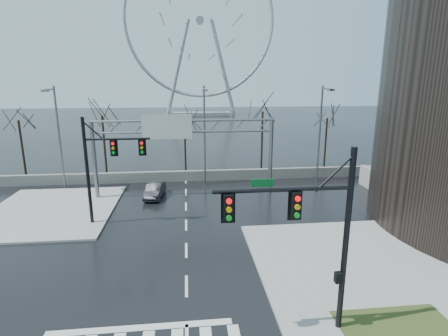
{
  "coord_description": "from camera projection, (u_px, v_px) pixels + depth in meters",
  "views": [
    {
      "loc": [
        0.21,
        -16.35,
        10.41
      ],
      "look_at": [
        2.98,
        9.24,
        4.0
      ],
      "focal_mm": 28.0,
      "sensor_mm": 36.0,
      "label": 1
    }
  ],
  "objects": [
    {
      "name": "sign_gantry",
      "position": [
        180.0,
        141.0,
        31.41
      ],
      "size": [
        16.36,
        0.4,
        7.6
      ],
      "color": "slate",
      "rests_on": "ground"
    },
    {
      "name": "tree_far_left",
      "position": [
        19.0,
        127.0,
        38.2
      ],
      "size": [
        3.5,
        3.5,
        7.0
      ],
      "color": "black",
      "rests_on": "ground"
    },
    {
      "name": "tree_left",
      "position": [
        103.0,
        123.0,
        38.55
      ],
      "size": [
        3.75,
        3.75,
        7.5
      ],
      "color": "black",
      "rests_on": "ground"
    },
    {
      "name": "streetlight_mid",
      "position": [
        205.0,
        128.0,
        34.57
      ],
      "size": [
        0.5,
        2.55,
        10.0
      ],
      "color": "slate",
      "rests_on": "ground"
    },
    {
      "name": "ground",
      "position": [
        186.0,
        286.0,
        18.26
      ],
      "size": [
        260.0,
        260.0,
        0.0
      ],
      "primitive_type": "plane",
      "color": "black",
      "rests_on": "ground"
    },
    {
      "name": "streetlight_left",
      "position": [
        57.0,
        130.0,
        33.11
      ],
      "size": [
        0.5,
        2.55,
        10.0
      ],
      "color": "slate",
      "rests_on": "ground"
    },
    {
      "name": "tree_right",
      "position": [
        262.0,
        119.0,
        40.37
      ],
      "size": [
        3.9,
        3.9,
        7.8
      ],
      "color": "black",
      "rests_on": "ground"
    },
    {
      "name": "ferris_wheel",
      "position": [
        200.0,
        27.0,
        104.12
      ],
      "size": [
        45.0,
        6.0,
        50.91
      ],
      "color": "gray",
      "rests_on": "ground"
    },
    {
      "name": "barrier_wall",
      "position": [
        186.0,
        176.0,
        37.43
      ],
      "size": [
        52.0,
        0.5,
        1.1
      ],
      "primitive_type": "cube",
      "color": "slate",
      "rests_on": "ground"
    },
    {
      "name": "sidewalk_right_ext",
      "position": [
        351.0,
        256.0,
        21.22
      ],
      "size": [
        12.0,
        10.0,
        0.15
      ],
      "primitive_type": "cube",
      "color": "gray",
      "rests_on": "ground"
    },
    {
      "name": "car",
      "position": [
        155.0,
        190.0,
        32.13
      ],
      "size": [
        1.88,
        4.09,
        1.3
      ],
      "primitive_type": "imported",
      "rotation": [
        0.0,
        0.0,
        -0.13
      ],
      "color": "black",
      "rests_on": "ground"
    },
    {
      "name": "tree_center",
      "position": [
        185.0,
        127.0,
        40.65
      ],
      "size": [
        3.25,
        3.25,
        6.5
      ],
      "color": "black",
      "rests_on": "ground"
    },
    {
      "name": "streetlight_right",
      "position": [
        321.0,
        127.0,
        35.82
      ],
      "size": [
        0.5,
        2.55,
        10.0
      ],
      "color": "slate",
      "rests_on": "ground"
    },
    {
      "name": "tree_far_right",
      "position": [
        327.0,
        124.0,
        41.88
      ],
      "size": [
        3.4,
        3.4,
        6.8
      ],
      "color": "black",
      "rests_on": "ground"
    },
    {
      "name": "signal_mast_far",
      "position": [
        102.0,
        161.0,
        25.13
      ],
      "size": [
        4.72,
        0.41,
        8.0
      ],
      "color": "black",
      "rests_on": "ground"
    },
    {
      "name": "sidewalk_far",
      "position": [
        52.0,
        211.0,
        28.68
      ],
      "size": [
        10.0,
        12.0,
        0.15
      ],
      "primitive_type": "cube",
      "color": "gray",
      "rests_on": "ground"
    },
    {
      "name": "signal_mast_near",
      "position": [
        315.0,
        226.0,
        13.73
      ],
      "size": [
        5.52,
        0.41,
        8.0
      ],
      "color": "black",
      "rests_on": "ground"
    }
  ]
}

